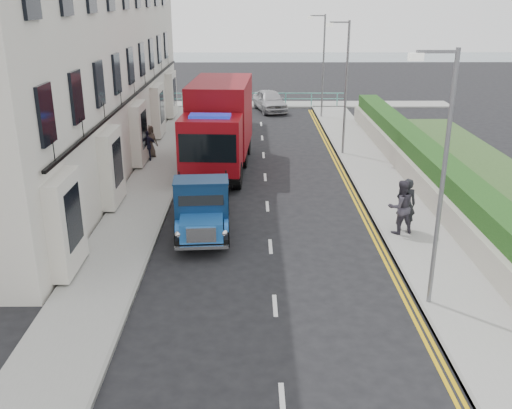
% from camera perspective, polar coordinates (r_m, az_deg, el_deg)
% --- Properties ---
extents(ground, '(120.00, 120.00, 0.00)m').
position_cam_1_polar(ground, '(17.96, 1.66, -6.85)').
color(ground, black).
rests_on(ground, ground).
extents(pavement_west, '(2.40, 38.00, 0.12)m').
position_cam_1_polar(pavement_west, '(26.66, -10.28, 2.15)').
color(pavement_west, gray).
rests_on(pavement_west, ground).
extents(pavement_east, '(2.60, 38.00, 0.12)m').
position_cam_1_polar(pavement_east, '(26.93, 12.33, 2.19)').
color(pavement_east, gray).
rests_on(pavement_east, ground).
extents(promenade, '(30.00, 2.50, 0.12)m').
position_cam_1_polar(promenade, '(45.72, 0.37, 9.96)').
color(promenade, gray).
rests_on(promenade, ground).
extents(sea_plane, '(120.00, 120.00, 0.00)m').
position_cam_1_polar(sea_plane, '(76.43, 0.04, 14.04)').
color(sea_plane, slate).
rests_on(sea_plane, ground).
extents(terrace_west, '(6.31, 30.20, 14.25)m').
position_cam_1_polar(terrace_west, '(30.32, -18.23, 17.35)').
color(terrace_west, silver).
rests_on(terrace_west, ground).
extents(garden_east, '(1.45, 28.00, 1.75)m').
position_cam_1_polar(garden_east, '(27.18, 16.40, 3.84)').
color(garden_east, '#B2AD9E').
rests_on(garden_east, ground).
extents(seafront_railing, '(13.00, 0.08, 1.11)m').
position_cam_1_polar(seafront_railing, '(44.84, 0.39, 10.44)').
color(seafront_railing, '#59B2A5').
rests_on(seafront_railing, ground).
extents(lamp_near, '(1.23, 0.18, 7.00)m').
position_cam_1_polar(lamp_near, '(15.37, 17.88, 3.47)').
color(lamp_near, slate).
rests_on(lamp_near, ground).
extents(lamp_mid, '(1.23, 0.18, 7.00)m').
position_cam_1_polar(lamp_mid, '(30.66, 8.80, 12.14)').
color(lamp_mid, slate).
rests_on(lamp_mid, ground).
extents(lamp_far, '(1.23, 0.18, 7.00)m').
position_cam_1_polar(lamp_far, '(40.49, 6.59, 14.14)').
color(lamp_far, slate).
rests_on(lamp_far, ground).
extents(bedford_lorry, '(2.16, 4.82, 2.22)m').
position_cam_1_polar(bedford_lorry, '(20.12, -5.43, -0.69)').
color(bedford_lorry, black).
rests_on(bedford_lorry, ground).
extents(red_lorry, '(3.22, 8.22, 4.22)m').
position_cam_1_polar(red_lorry, '(28.26, -3.71, 8.06)').
color(red_lorry, black).
rests_on(red_lorry, ground).
extents(parked_car_front, '(1.93, 4.20, 1.40)m').
position_cam_1_polar(parked_car_front, '(21.74, -5.59, 0.00)').
color(parked_car_front, black).
rests_on(parked_car_front, ground).
extents(parked_car_mid, '(1.57, 3.91, 1.27)m').
position_cam_1_polar(parked_car_mid, '(28.22, -4.74, 4.63)').
color(parked_car_mid, '#549CB5').
rests_on(parked_car_mid, ground).
extents(parked_car_rear, '(1.97, 4.44, 1.27)m').
position_cam_1_polar(parked_car_rear, '(33.71, -3.85, 7.22)').
color(parked_car_rear, '#9C9CA1').
rests_on(parked_car_rear, ground).
extents(seafront_car_left, '(3.26, 5.68, 1.49)m').
position_cam_1_polar(seafront_car_left, '(38.30, -4.78, 8.94)').
color(seafront_car_left, black).
rests_on(seafront_car_left, ground).
extents(seafront_car_right, '(2.83, 4.87, 1.56)m').
position_cam_1_polar(seafront_car_right, '(43.32, 1.39, 10.35)').
color(seafront_car_right, '#B1B0B5').
rests_on(seafront_car_right, ground).
extents(pedestrian_east_near, '(0.71, 0.47, 1.95)m').
position_cam_1_polar(pedestrian_east_near, '(21.20, 14.77, 0.01)').
color(pedestrian_east_near, black).
rests_on(pedestrian_east_near, pavement_east).
extents(pedestrian_east_far, '(1.10, 0.94, 1.98)m').
position_cam_1_polar(pedestrian_east_far, '(20.87, 14.25, -0.23)').
color(pedestrian_east_far, '#383440').
rests_on(pedestrian_east_far, pavement_east).
extents(pedestrian_west_near, '(0.99, 0.64, 1.57)m').
position_cam_1_polar(pedestrian_west_near, '(29.95, -10.80, 5.80)').
color(pedestrian_west_near, '#1B1A30').
rests_on(pedestrian_west_near, pavement_west).
extents(pedestrian_west_far, '(0.98, 0.95, 1.70)m').
position_cam_1_polar(pedestrian_west_far, '(30.62, -10.58, 6.25)').
color(pedestrian_west_far, '#473C33').
rests_on(pedestrian_west_far, pavement_west).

